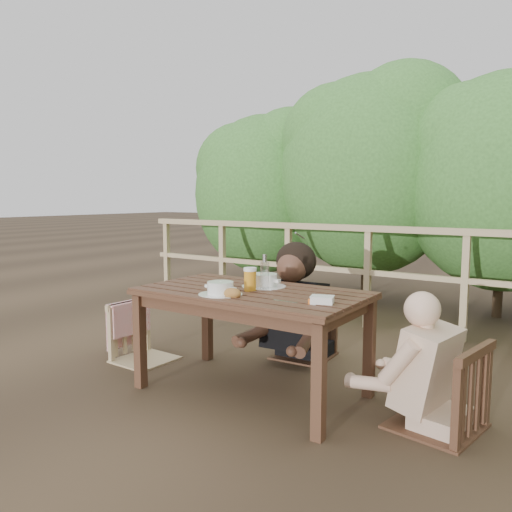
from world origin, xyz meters
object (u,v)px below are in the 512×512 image
Objects in this scene: butter_tub at (322,301)px; bread_roll at (232,294)px; chair_left at (144,308)px; soup_far at (264,281)px; bottle at (265,273)px; chair_far at (304,303)px; soup_near at (220,289)px; diner_right at (446,319)px; chair_right at (439,345)px; table at (252,342)px; woman at (306,269)px; beer_glass at (250,280)px.

bread_roll is at bearing 176.56° from butter_tub.
chair_left reaches higher than soup_far.
soup_far is at bearing 125.56° from bottle.
chair_far reaches higher than soup_near.
diner_right reaches higher than bottle.
bread_roll is (-1.11, -0.40, 0.23)m from chair_right.
chair_far is at bearing 106.07° from butter_tub.
soup_far reaches higher than soup_near.
soup_far is (-0.01, 0.16, 0.38)m from table.
chair_far is at bearing 94.85° from table.
diner_right reaches higher than bread_roll.
butter_tub is at bearing -60.03° from chair_far.
table is at bearing -88.75° from chair_far.
soup_far is at bearing -80.36° from chair_right.
table is 1.63× the size of chair_far.
bottle is (0.06, 0.06, 0.46)m from table.
chair_right is at bearing 7.18° from butter_tub.
soup_far is at bearing 79.16° from soup_near.
diner_right is 1.19m from soup_far.
woman is (-1.21, 0.71, 0.24)m from chair_right.
butter_tub is (0.64, 0.11, -0.02)m from soup_near.
diner_right is at bearing 8.06° from beer_glass.
soup_near is at bearing -117.21° from bottle.
chair_far reaches higher than table.
bread_roll is (0.03, -0.25, 0.37)m from table.
butter_tub is (0.63, -0.98, -0.02)m from woman.
table is at bearing -90.98° from chair_left.
woman is at bearing 105.53° from butter_tub.
diner_right is (0.03, 0.00, 0.15)m from chair_right.
chair_right reaches higher than beer_glass.
soup_near is 0.11m from bread_roll.
soup_far is (1.05, 0.11, 0.29)m from chair_left.
bread_roll is 0.71× the size of beer_glass.
chair_far is 0.91m from beer_glass.
bread_roll is (0.10, -1.11, -0.01)m from woman.
chair_far is 1.43m from diner_right.
chair_right is at bearing 8.27° from beer_glass.
bread_roll is 0.24m from beer_glass.
chair_right is 8.27× the size of bread_roll.
woman is 4.81× the size of soup_far.
bread_roll is 0.32m from bottle.
woman is (-0.07, 0.86, 0.38)m from table.
diner_right is 0.67m from butter_tub.
table is at bearing -72.48° from chair_right.
soup_far reaches higher than table.
soup_near reaches higher than bread_roll.
soup_near is 2.41× the size of bread_roll.
butter_tub is (0.56, -0.11, 0.36)m from table.
chair_right is at bearing 19.77° from bread_roll.
beer_glass is (0.01, -0.17, 0.03)m from soup_far.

